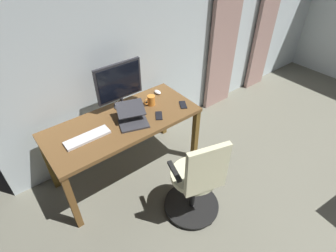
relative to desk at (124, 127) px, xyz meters
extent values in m
cube|color=silver|center=(-1.53, -0.50, 0.64)|extent=(5.39, 0.10, 2.59)
cube|color=tan|center=(-2.82, -0.39, 0.54)|extent=(0.42, 0.06, 2.38)
cube|color=tan|center=(-1.87, -0.39, 0.54)|extent=(0.50, 0.06, 2.38)
cube|color=brown|center=(0.00, 0.00, 0.07)|extent=(1.58, 0.69, 0.04)
cube|color=brown|center=(-0.75, 0.31, -0.30)|extent=(0.06, 0.06, 0.70)
cube|color=brown|center=(0.75, 0.31, -0.30)|extent=(0.06, 0.06, 0.70)
cube|color=brown|center=(-0.75, -0.31, -0.30)|extent=(0.06, 0.06, 0.70)
cube|color=brown|center=(0.75, -0.31, -0.30)|extent=(0.06, 0.06, 0.70)
cylinder|color=black|center=(-0.24, 0.83, -0.61)|extent=(0.56, 0.56, 0.02)
sphere|color=black|center=(-0.49, 0.91, -0.63)|extent=(0.05, 0.05, 0.05)
sphere|color=black|center=(-0.38, 0.62, -0.63)|extent=(0.05, 0.05, 0.05)
sphere|color=black|center=(-0.08, 0.63, -0.63)|extent=(0.05, 0.05, 0.05)
sphere|color=black|center=(0.00, 0.92, -0.63)|extent=(0.05, 0.05, 0.05)
sphere|color=black|center=(-0.25, 1.09, -0.63)|extent=(0.05, 0.05, 0.05)
cylinder|color=black|center=(-0.24, 0.83, -0.40)|extent=(0.06, 0.06, 0.43)
cylinder|color=beige|center=(-0.24, 0.83, -0.15)|extent=(0.55, 0.55, 0.05)
cube|color=beige|center=(-0.18, 1.02, 0.11)|extent=(0.37, 0.15, 0.49)
cube|color=black|center=(-0.05, 0.78, -0.02)|extent=(0.11, 0.24, 0.03)
cube|color=black|center=(-0.43, 0.89, -0.02)|extent=(0.11, 0.24, 0.03)
cylinder|color=#232328|center=(-0.13, -0.23, 0.10)|extent=(0.18, 0.18, 0.01)
cylinder|color=#232328|center=(-0.13, -0.23, 0.15)|extent=(0.04, 0.04, 0.10)
cube|color=#232328|center=(-0.13, -0.23, 0.39)|extent=(0.52, 0.03, 0.39)
cube|color=black|center=(-0.13, -0.21, 0.39)|extent=(0.47, 0.01, 0.35)
cube|color=silver|center=(0.40, 0.04, 0.10)|extent=(0.43, 0.13, 0.02)
cube|color=#333338|center=(-0.06, 0.12, 0.10)|extent=(0.34, 0.29, 0.02)
cube|color=#333338|center=(-0.09, 0.02, 0.21)|extent=(0.33, 0.29, 0.08)
ellipsoid|color=white|center=(-0.59, -0.20, 0.11)|extent=(0.06, 0.10, 0.04)
cube|color=black|center=(-0.66, 0.17, 0.09)|extent=(0.13, 0.16, 0.01)
cube|color=black|center=(-0.34, 0.17, 0.09)|extent=(0.14, 0.16, 0.01)
cylinder|color=orange|center=(-0.40, -0.06, 0.14)|extent=(0.09, 0.09, 0.11)
torus|color=orange|center=(-0.34, -0.06, 0.15)|extent=(0.07, 0.01, 0.07)
camera|label=1|loc=(0.97, 1.98, 1.74)|focal=28.56mm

